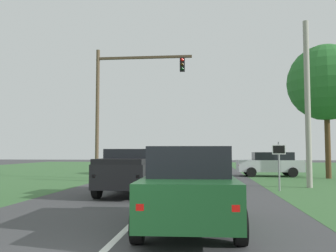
{
  "coord_description": "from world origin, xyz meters",
  "views": [
    {
      "loc": [
        1.87,
        -5.23,
        1.82
      ],
      "look_at": [
        -0.26,
        15.34,
        3.21
      ],
      "focal_mm": 39.68,
      "sensor_mm": 36.0,
      "label": 1
    }
  ],
  "objects_px": {
    "traffic_light": "(119,95)",
    "pickup_truck_lead": "(131,171)",
    "keep_moving_sign": "(279,159)",
    "crossing_suv_far": "(270,164)",
    "oak_tree_right": "(326,83)",
    "red_suv_near": "(189,185)",
    "utility_pole_right": "(308,103)"
  },
  "relations": [
    {
      "from": "pickup_truck_lead",
      "to": "crossing_suv_far",
      "type": "relative_size",
      "value": 1.06
    },
    {
      "from": "keep_moving_sign",
      "to": "utility_pole_right",
      "type": "distance_m",
      "value": 3.74
    },
    {
      "from": "pickup_truck_lead",
      "to": "oak_tree_right",
      "type": "xyz_separation_m",
      "value": [
        11.16,
        10.32,
        5.41
      ]
    },
    {
      "from": "crossing_suv_far",
      "to": "keep_moving_sign",
      "type": "bearing_deg",
      "value": -97.25
    },
    {
      "from": "oak_tree_right",
      "to": "utility_pole_right",
      "type": "xyz_separation_m",
      "value": [
        -2.95,
        -6.48,
        -2.18
      ]
    },
    {
      "from": "pickup_truck_lead",
      "to": "oak_tree_right",
      "type": "relative_size",
      "value": 0.55
    },
    {
      "from": "traffic_light",
      "to": "pickup_truck_lead",
      "type": "bearing_deg",
      "value": -73.44
    },
    {
      "from": "red_suv_near",
      "to": "pickup_truck_lead",
      "type": "distance_m",
      "value": 6.92
    },
    {
      "from": "crossing_suv_far",
      "to": "utility_pole_right",
      "type": "relative_size",
      "value": 0.55
    },
    {
      "from": "oak_tree_right",
      "to": "crossing_suv_far",
      "type": "xyz_separation_m",
      "value": [
        -3.47,
        1.78,
        -5.48
      ]
    },
    {
      "from": "traffic_light",
      "to": "keep_moving_sign",
      "type": "height_order",
      "value": "traffic_light"
    },
    {
      "from": "red_suv_near",
      "to": "crossing_suv_far",
      "type": "bearing_deg",
      "value": 74.93
    },
    {
      "from": "traffic_light",
      "to": "crossing_suv_far",
      "type": "distance_m",
      "value": 11.79
    },
    {
      "from": "pickup_truck_lead",
      "to": "utility_pole_right",
      "type": "relative_size",
      "value": 0.58
    },
    {
      "from": "crossing_suv_far",
      "to": "red_suv_near",
      "type": "bearing_deg",
      "value": -105.07
    },
    {
      "from": "red_suv_near",
      "to": "crossing_suv_far",
      "type": "xyz_separation_m",
      "value": [
        4.97,
        18.45,
        -0.09
      ]
    },
    {
      "from": "pickup_truck_lead",
      "to": "keep_moving_sign",
      "type": "height_order",
      "value": "keep_moving_sign"
    },
    {
      "from": "red_suv_near",
      "to": "traffic_light",
      "type": "bearing_deg",
      "value": 109.42
    },
    {
      "from": "oak_tree_right",
      "to": "pickup_truck_lead",
      "type": "bearing_deg",
      "value": -137.26
    },
    {
      "from": "crossing_suv_far",
      "to": "utility_pole_right",
      "type": "xyz_separation_m",
      "value": [
        0.51,
        -8.27,
        3.3
      ]
    },
    {
      "from": "utility_pole_right",
      "to": "traffic_light",
      "type": "bearing_deg",
      "value": 155.16
    },
    {
      "from": "pickup_truck_lead",
      "to": "traffic_light",
      "type": "distance_m",
      "value": 10.31
    },
    {
      "from": "red_suv_near",
      "to": "crossing_suv_far",
      "type": "distance_m",
      "value": 19.11
    },
    {
      "from": "red_suv_near",
      "to": "traffic_light",
      "type": "xyz_separation_m",
      "value": [
        -5.36,
        15.21,
        4.57
      ]
    },
    {
      "from": "keep_moving_sign",
      "to": "crossing_suv_far",
      "type": "bearing_deg",
      "value": 82.75
    },
    {
      "from": "keep_moving_sign",
      "to": "crossing_suv_far",
      "type": "xyz_separation_m",
      "value": [
        1.27,
        10.02,
        -0.52
      ]
    },
    {
      "from": "oak_tree_right",
      "to": "crossing_suv_far",
      "type": "distance_m",
      "value": 6.73
    },
    {
      "from": "traffic_light",
      "to": "oak_tree_right",
      "type": "distance_m",
      "value": 13.9
    },
    {
      "from": "pickup_truck_lead",
      "to": "keep_moving_sign",
      "type": "xyz_separation_m",
      "value": [
        6.42,
        2.07,
        0.45
      ]
    },
    {
      "from": "traffic_light",
      "to": "utility_pole_right",
      "type": "bearing_deg",
      "value": -24.84
    },
    {
      "from": "oak_tree_right",
      "to": "crossing_suv_far",
      "type": "bearing_deg",
      "value": 152.77
    },
    {
      "from": "traffic_light",
      "to": "crossing_suv_far",
      "type": "relative_size",
      "value": 1.88
    }
  ]
}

